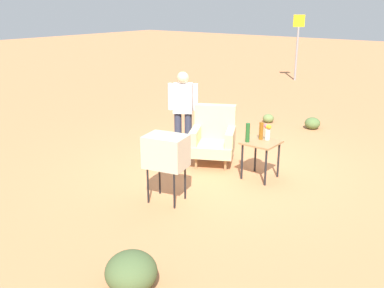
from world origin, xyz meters
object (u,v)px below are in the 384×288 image
(armchair, at_px, (214,137))
(bottle_tall_amber, at_px, (261,131))
(flower_vase, at_px, (268,131))
(person_standing, at_px, (183,109))
(tv_on_stand, at_px, (166,152))
(side_table, at_px, (261,147))
(bottle_wine_green, at_px, (248,133))
(road_sign, at_px, (297,44))

(armchair, bearing_deg, bottle_tall_amber, -1.71)
(bottle_tall_amber, relative_size, flower_vase, 1.13)
(armchair, xyz_separation_m, person_standing, (-0.71, -0.02, 0.44))
(tv_on_stand, xyz_separation_m, bottle_tall_amber, (0.60, 1.75, 0.02))
(side_table, xyz_separation_m, bottle_tall_amber, (-0.07, 0.11, 0.25))
(person_standing, bearing_deg, tv_on_stand, -58.00)
(flower_vase, bearing_deg, person_standing, -178.67)
(armchair, height_order, flower_vase, armchair)
(person_standing, bearing_deg, bottle_wine_green, -9.55)
(armchair, xyz_separation_m, bottle_tall_amber, (1.00, -0.03, 0.31))
(side_table, height_order, person_standing, person_standing)
(tv_on_stand, bearing_deg, side_table, 67.85)
(person_standing, height_order, bottle_wine_green, person_standing)
(side_table, distance_m, road_sign, 10.29)
(tv_on_stand, bearing_deg, bottle_wine_green, 71.83)
(bottle_wine_green, bearing_deg, tv_on_stand, -108.17)
(side_table, xyz_separation_m, flower_vase, (0.02, 0.16, 0.25))
(tv_on_stand, distance_m, bottle_tall_amber, 1.85)
(bottle_tall_amber, bearing_deg, armchair, 178.29)
(side_table, xyz_separation_m, road_sign, (-3.79, 9.53, 0.83))
(side_table, distance_m, bottle_wine_green, 0.35)
(person_standing, distance_m, bottle_tall_amber, 1.71)
(armchair, xyz_separation_m, bottle_wine_green, (0.89, -0.29, 0.32))
(road_sign, xyz_separation_m, bottle_wine_green, (3.61, -9.68, -0.57))
(person_standing, relative_size, road_sign, 0.67)
(person_standing, xyz_separation_m, bottle_wine_green, (1.59, -0.27, -0.12))
(bottle_tall_amber, height_order, flower_vase, bottle_tall_amber)
(tv_on_stand, height_order, bottle_tall_amber, tv_on_stand)
(flower_vase, bearing_deg, side_table, -98.34)
(armchair, bearing_deg, tv_on_stand, -77.48)
(side_table, bearing_deg, bottle_wine_green, -139.72)
(tv_on_stand, height_order, flower_vase, tv_on_stand)
(bottle_tall_amber, bearing_deg, side_table, -56.32)
(person_standing, bearing_deg, flower_vase, 1.33)
(bottle_tall_amber, bearing_deg, road_sign, 111.53)
(side_table, height_order, bottle_tall_amber, bottle_tall_amber)
(person_standing, distance_m, bottle_wine_green, 1.62)
(road_sign, relative_size, bottle_tall_amber, 8.13)
(side_table, relative_size, tv_on_stand, 0.64)
(armchair, distance_m, person_standing, 0.83)
(tv_on_stand, bearing_deg, person_standing, 122.00)
(side_table, height_order, flower_vase, flower_vase)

